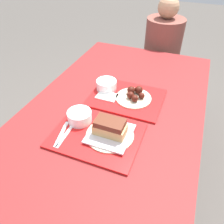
% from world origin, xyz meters
% --- Properties ---
extents(ground_plane, '(12.00, 12.00, 0.00)m').
position_xyz_m(ground_plane, '(0.00, 0.00, 0.00)').
color(ground_plane, '#4C4742').
extents(picnic_table, '(0.95, 1.78, 0.73)m').
position_xyz_m(picnic_table, '(0.00, 0.00, 0.65)').
color(picnic_table, maroon).
rests_on(picnic_table, ground_plane).
extents(picnic_bench_far, '(0.91, 0.28, 0.43)m').
position_xyz_m(picnic_bench_far, '(0.00, 1.11, 0.37)').
color(picnic_bench_far, maroon).
rests_on(picnic_bench_far, ground_plane).
extents(tray_near, '(0.42, 0.32, 0.01)m').
position_xyz_m(tray_near, '(0.00, -0.18, 0.74)').
color(tray_near, red).
rests_on(tray_near, picnic_table).
extents(tray_far, '(0.42, 0.32, 0.01)m').
position_xyz_m(tray_far, '(0.03, 0.17, 0.74)').
color(tray_far, red).
rests_on(tray_far, picnic_table).
extents(bowl_coleslaw_near, '(0.12, 0.12, 0.06)m').
position_xyz_m(bowl_coleslaw_near, '(-0.12, -0.12, 0.78)').
color(bowl_coleslaw_near, white).
rests_on(bowl_coleslaw_near, tray_near).
extents(brisket_sandwich_plate, '(0.23, 0.23, 0.09)m').
position_xyz_m(brisket_sandwich_plate, '(0.06, -0.16, 0.78)').
color(brisket_sandwich_plate, beige).
rests_on(brisket_sandwich_plate, tray_near).
extents(plastic_fork_near, '(0.05, 0.17, 0.00)m').
position_xyz_m(plastic_fork_near, '(-0.16, -0.24, 0.75)').
color(plastic_fork_near, white).
rests_on(plastic_fork_near, tray_near).
extents(plastic_knife_near, '(0.02, 0.17, 0.00)m').
position_xyz_m(plastic_knife_near, '(-0.13, -0.24, 0.75)').
color(plastic_knife_near, white).
rests_on(plastic_knife_near, tray_near).
extents(bowl_coleslaw_far, '(0.12, 0.12, 0.06)m').
position_xyz_m(bowl_coleslaw_far, '(-0.11, 0.20, 0.78)').
color(bowl_coleslaw_far, white).
rests_on(bowl_coleslaw_far, tray_far).
extents(wings_plate_far, '(0.21, 0.21, 0.06)m').
position_xyz_m(wings_plate_far, '(0.08, 0.17, 0.76)').
color(wings_plate_far, beige).
rests_on(wings_plate_far, tray_far).
extents(napkin_far, '(0.12, 0.08, 0.01)m').
position_xyz_m(napkin_far, '(-0.07, 0.13, 0.75)').
color(napkin_far, white).
rests_on(napkin_far, tray_far).
extents(person_seated_across, '(0.33, 0.33, 0.67)m').
position_xyz_m(person_seated_across, '(0.07, 1.11, 0.71)').
color(person_seated_across, brown).
rests_on(person_seated_across, picnic_bench_far).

